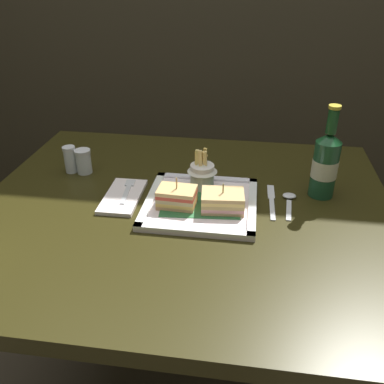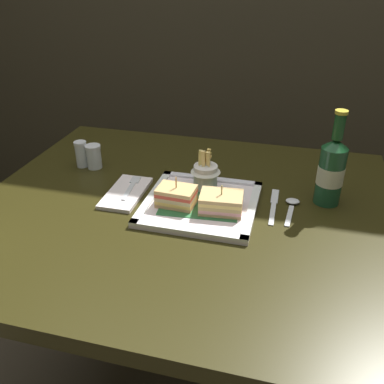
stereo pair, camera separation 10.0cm
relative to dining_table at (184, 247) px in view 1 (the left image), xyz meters
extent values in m
cube|color=black|center=(0.00, 0.00, 0.11)|extent=(1.05, 0.91, 0.04)
cylinder|color=#301B1B|center=(-0.45, 0.38, -0.27)|extent=(0.07, 0.07, 0.71)
cylinder|color=#372612|center=(0.45, 0.38, -0.27)|extent=(0.07, 0.07, 0.71)
cube|color=white|center=(0.04, 0.01, 0.13)|extent=(0.28, 0.28, 0.01)
cube|color=#2B6737|center=(0.04, 0.01, 0.14)|extent=(0.21, 0.17, 0.00)
cube|color=white|center=(0.04, -0.12, 0.14)|extent=(0.28, 0.02, 0.01)
cube|color=white|center=(0.04, 0.14, 0.14)|extent=(0.28, 0.02, 0.01)
cube|color=white|center=(-0.09, 0.01, 0.14)|extent=(0.02, 0.28, 0.01)
cube|color=white|center=(0.17, 0.01, 0.14)|extent=(0.02, 0.28, 0.01)
cube|color=tan|center=(-0.01, -0.02, 0.14)|extent=(0.10, 0.07, 0.01)
cube|color=#DFB254|center=(-0.01, -0.02, 0.15)|extent=(0.10, 0.07, 0.01)
cube|color=tan|center=(-0.01, -0.02, 0.16)|extent=(0.10, 0.07, 0.01)
cube|color=#C24330|center=(-0.01, -0.02, 0.17)|extent=(0.10, 0.07, 0.01)
cube|color=tan|center=(-0.01, -0.02, 0.18)|extent=(0.10, 0.07, 0.01)
cylinder|color=tan|center=(-0.01, -0.02, 0.18)|extent=(0.00, 0.00, 0.08)
cube|color=tan|center=(0.10, -0.02, 0.14)|extent=(0.11, 0.08, 0.01)
cube|color=pink|center=(0.10, -0.02, 0.15)|extent=(0.11, 0.08, 0.01)
cube|color=tan|center=(0.10, -0.02, 0.16)|extent=(0.11, 0.08, 0.01)
cube|color=#EFCB70|center=(0.10, -0.02, 0.17)|extent=(0.11, 0.08, 0.01)
cube|color=tan|center=(0.10, -0.02, 0.18)|extent=(0.11, 0.08, 0.01)
cylinder|color=tan|center=(0.10, -0.02, 0.17)|extent=(0.00, 0.00, 0.07)
cylinder|color=silver|center=(0.04, 0.09, 0.17)|extent=(0.06, 0.06, 0.07)
cone|color=white|center=(0.04, 0.09, 0.20)|extent=(0.08, 0.08, 0.03)
cube|color=#E1B955|center=(0.04, 0.10, 0.21)|extent=(0.02, 0.01, 0.07)
cube|color=#F3C56B|center=(0.04, 0.10, 0.20)|extent=(0.03, 0.01, 0.06)
cube|color=#DEBC55|center=(0.03, 0.10, 0.20)|extent=(0.02, 0.01, 0.06)
cube|color=#ECD474|center=(0.02, 0.09, 0.21)|extent=(0.01, 0.01, 0.07)
cube|color=#E9B95D|center=(0.02, 0.09, 0.21)|extent=(0.01, 0.01, 0.06)
cube|color=#F9D27E|center=(0.03, 0.08, 0.21)|extent=(0.01, 0.01, 0.07)
cube|color=#F4CE6F|center=(0.04, 0.09, 0.21)|extent=(0.01, 0.01, 0.06)
cube|color=#F0CB74|center=(0.04, 0.08, 0.21)|extent=(0.01, 0.01, 0.07)
cylinder|color=#1C4A2D|center=(0.35, 0.11, 0.20)|extent=(0.06, 0.06, 0.15)
cone|color=#144320|center=(0.35, 0.11, 0.29)|extent=(0.06, 0.06, 0.02)
cylinder|color=#17431F|center=(0.35, 0.11, 0.33)|extent=(0.03, 0.03, 0.06)
cylinder|color=gold|center=(0.35, 0.11, 0.37)|extent=(0.03, 0.03, 0.01)
cylinder|color=beige|center=(0.35, 0.11, 0.21)|extent=(0.07, 0.07, 0.05)
cube|color=silver|center=(-0.16, 0.02, 0.13)|extent=(0.09, 0.18, 0.01)
cube|color=silver|center=(-0.15, 0.02, 0.14)|extent=(0.02, 0.10, 0.00)
cube|color=silver|center=(-0.16, 0.08, 0.14)|extent=(0.03, 0.04, 0.00)
cube|color=silver|center=(0.22, 0.02, 0.13)|extent=(0.01, 0.11, 0.00)
cube|color=silver|center=(0.22, 0.10, 0.13)|extent=(0.02, 0.07, 0.00)
cube|color=silver|center=(0.26, 0.02, 0.13)|extent=(0.02, 0.10, 0.00)
ellipsoid|color=silver|center=(0.27, 0.08, 0.13)|extent=(0.04, 0.03, 0.01)
cylinder|color=silver|center=(-0.35, 0.15, 0.16)|extent=(0.03, 0.03, 0.07)
cylinder|color=white|center=(-0.35, 0.15, 0.15)|extent=(0.03, 0.03, 0.04)
cylinder|color=silver|center=(-0.35, 0.15, 0.20)|extent=(0.04, 0.04, 0.01)
cylinder|color=silver|center=(-0.31, 0.15, 0.16)|extent=(0.04, 0.04, 0.06)
cylinder|color=#373025|center=(-0.31, 0.15, 0.15)|extent=(0.04, 0.04, 0.03)
cylinder|color=silver|center=(-0.31, 0.15, 0.19)|extent=(0.05, 0.05, 0.01)
camera|label=1|loc=(0.15, -0.89, 0.68)|focal=39.30mm
camera|label=2|loc=(0.25, -0.87, 0.68)|focal=39.30mm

